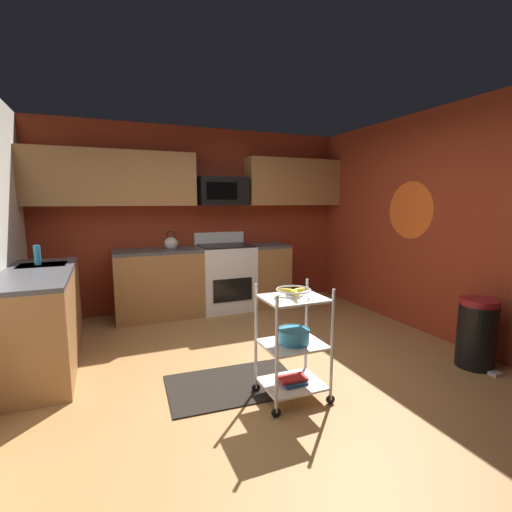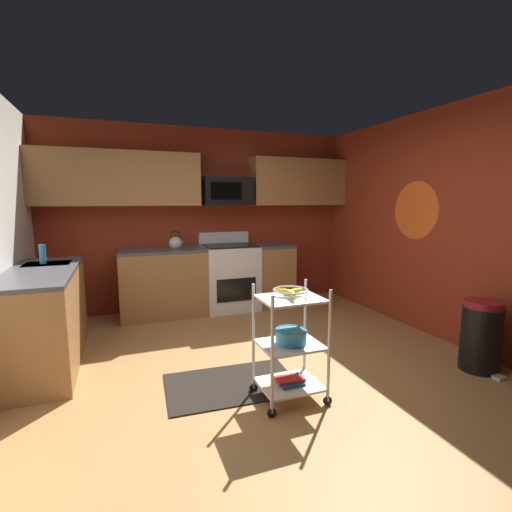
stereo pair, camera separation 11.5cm
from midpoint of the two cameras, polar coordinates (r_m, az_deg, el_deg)
The scene contains 16 objects.
floor at distance 3.54m, azimuth 2.37°, elevation -18.04°, with size 4.40×4.80×0.04m, color #A87542.
wall_back at distance 5.49m, azimuth -7.54°, elevation 5.73°, with size 4.52×0.06×2.60m, color maroon.
wall_right at distance 4.54m, azimuth 29.47°, elevation 4.13°, with size 0.06×4.80×2.60m, color maroon.
wall_flower_decal at distance 4.90m, azimuth 24.16°, elevation 6.49°, with size 0.70×0.70×0.00m, color #E5591E.
counter_run at distance 4.70m, azimuth -14.48°, elevation -5.25°, with size 3.42×2.27×0.92m.
oven_range at distance 5.35m, azimuth -3.50°, elevation -3.16°, with size 0.76×0.65×1.10m.
upper_cabinets at distance 5.28m, azimuth -7.87°, elevation 11.58°, with size 4.40×0.33×0.70m.
microwave at distance 5.34m, azimuth -3.96°, elevation 10.00°, with size 0.70×0.39×0.40m.
rolling_cart at distance 2.97m, azimuth 6.43°, elevation -13.50°, with size 0.54×0.41×0.91m.
fruit_bowl at distance 2.83m, azimuth 6.57°, elevation -5.52°, with size 0.27×0.27×0.07m.
mixing_bowl_large at distance 2.94m, azimuth 6.60°, elevation -12.26°, with size 0.25×0.25×0.11m.
book_stack at distance 3.09m, azimuth 6.33°, elevation -18.68°, with size 0.23×0.19×0.05m.
kettle at distance 5.10m, azimuth -11.76°, elevation 1.99°, with size 0.21×0.18×0.26m.
dish_soap_bottle at distance 4.35m, azimuth -29.60°, elevation 0.26°, with size 0.06×0.06×0.20m, color #2D8CBF.
trash_can at distance 4.07m, azimuth 32.26°, elevation -10.45°, with size 0.34×0.42×0.66m.
floor_rug at distance 3.34m, azimuth -2.80°, elevation -19.27°, with size 1.10×0.70×0.01m, color black.
Camera 2 is at (-1.19, -2.93, 1.56)m, focal length 25.75 mm.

